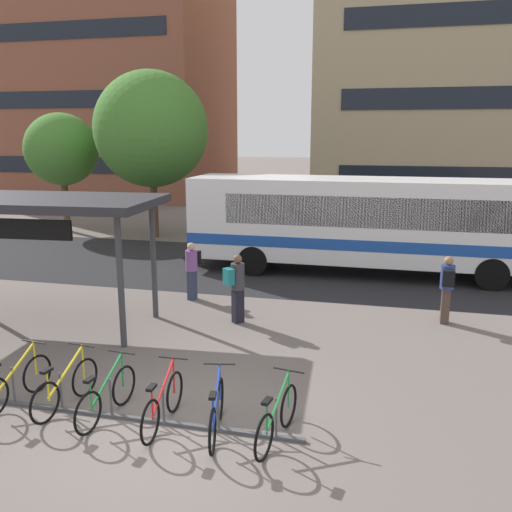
# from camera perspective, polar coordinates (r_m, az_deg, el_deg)

# --- Properties ---
(ground) EXTENTS (200.00, 200.00, 0.00)m
(ground) POSITION_cam_1_polar(r_m,az_deg,el_deg) (9.42, -8.44, -17.03)
(ground) COLOR #6B605B
(bus_lane_asphalt) EXTENTS (80.00, 7.20, 0.01)m
(bus_lane_asphalt) POSITION_cam_1_polar(r_m,az_deg,el_deg) (19.11, 3.53, -1.35)
(bus_lane_asphalt) COLOR #232326
(bus_lane_asphalt) RESTS_ON ground
(city_bus) EXTENTS (12.04, 2.63, 3.20)m
(city_bus) POSITION_cam_1_polar(r_m,az_deg,el_deg) (18.50, 11.66, 3.54)
(city_bus) COLOR white
(city_bus) RESTS_ON ground
(bike_rack) EXTENTS (5.63, 0.10, 0.70)m
(bike_rack) POSITION_cam_1_polar(r_m,az_deg,el_deg) (9.56, -12.35, -16.06)
(bike_rack) COLOR #47474C
(bike_rack) RESTS_ON ground
(parked_bicycle_yellow_0) EXTENTS (0.52, 1.71, 0.99)m
(parked_bicycle_yellow_0) POSITION_cam_1_polar(r_m,az_deg,el_deg) (10.61, -23.94, -12.16)
(parked_bicycle_yellow_0) COLOR black
(parked_bicycle_yellow_0) RESTS_ON ground
(parked_bicycle_yellow_1) EXTENTS (0.52, 1.72, 0.99)m
(parked_bicycle_yellow_1) POSITION_cam_1_polar(r_m,az_deg,el_deg) (10.14, -19.36, -12.94)
(parked_bicycle_yellow_1) COLOR black
(parked_bicycle_yellow_1) RESTS_ON ground
(parked_bicycle_green_2) EXTENTS (0.52, 1.72, 0.99)m
(parked_bicycle_green_2) POSITION_cam_1_polar(r_m,az_deg,el_deg) (9.63, -15.41, -14.08)
(parked_bicycle_green_2) COLOR black
(parked_bicycle_green_2) RESTS_ON ground
(parked_bicycle_red_3) EXTENTS (0.52, 1.72, 0.99)m
(parked_bicycle_red_3) POSITION_cam_1_polar(r_m,az_deg,el_deg) (9.20, -9.74, -15.12)
(parked_bicycle_red_3) COLOR black
(parked_bicycle_red_3) RESTS_ON ground
(parked_bicycle_blue_4) EXTENTS (0.53, 1.70, 0.99)m
(parked_bicycle_blue_4) POSITION_cam_1_polar(r_m,az_deg,el_deg) (8.87, -4.17, -16.07)
(parked_bicycle_blue_4) COLOR black
(parked_bicycle_blue_4) RESTS_ON ground
(parked_bicycle_green_5) EXTENTS (0.52, 1.70, 0.99)m
(parked_bicycle_green_5) POSITION_cam_1_polar(r_m,az_deg,el_deg) (8.68, 2.22, -16.74)
(parked_bicycle_green_5) COLOR black
(parked_bicycle_green_5) RESTS_ON ground
(transit_shelter) EXTENTS (6.42, 3.24, 3.18)m
(transit_shelter) POSITION_cam_1_polar(r_m,az_deg,el_deg) (14.03, -23.04, 4.85)
(transit_shelter) COLOR #38383D
(transit_shelter) RESTS_ON ground
(commuter_black_pack_1) EXTENTS (0.38, 0.55, 1.66)m
(commuter_black_pack_1) POSITION_cam_1_polar(r_m,az_deg,el_deg) (15.53, -6.72, -1.12)
(commuter_black_pack_1) COLOR #2D3851
(commuter_black_pack_1) RESTS_ON ground
(commuter_black_pack_2) EXTENTS (0.35, 0.53, 1.72)m
(commuter_black_pack_2) POSITION_cam_1_polar(r_m,az_deg,el_deg) (14.22, 19.43, -2.91)
(commuter_black_pack_2) COLOR #47382D
(commuter_black_pack_2) RESTS_ON ground
(commuter_teal_pack_3) EXTENTS (0.58, 0.59, 1.75)m
(commuter_teal_pack_3) POSITION_cam_1_polar(r_m,az_deg,el_deg) (13.47, -2.06, -2.96)
(commuter_teal_pack_3) COLOR black
(commuter_teal_pack_3) RESTS_ON ground
(street_tree_0) EXTENTS (3.41, 3.41, 5.61)m
(street_tree_0) POSITION_cam_1_polar(r_m,az_deg,el_deg) (27.63, -19.76, 10.47)
(street_tree_0) COLOR brown
(street_tree_0) RESTS_ON ground
(street_tree_1) EXTENTS (5.00, 5.00, 7.36)m
(street_tree_1) POSITION_cam_1_polar(r_m,az_deg,el_deg) (24.96, -10.95, 12.92)
(street_tree_1) COLOR brown
(street_tree_1) RESTS_ON ground
(building_left_wing) EXTENTS (18.31, 12.28, 21.38)m
(building_left_wing) POSITION_cam_1_polar(r_m,az_deg,el_deg) (45.31, -16.23, 19.95)
(building_left_wing) COLOR brown
(building_left_wing) RESTS_ON ground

